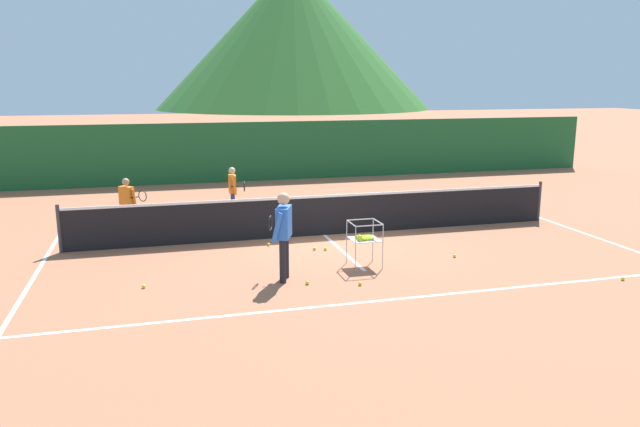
# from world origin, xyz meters

# --- Properties ---
(ground_plane) EXTENTS (120.00, 120.00, 0.00)m
(ground_plane) POSITION_xyz_m (0.00, 0.00, 0.00)
(ground_plane) COLOR #A86647
(line_baseline_near) EXTENTS (12.25, 0.08, 0.01)m
(line_baseline_near) POSITION_xyz_m (0.00, -4.55, 0.00)
(line_baseline_near) COLOR white
(line_baseline_near) RESTS_ON ground
(line_baseline_far) EXTENTS (12.25, 0.08, 0.01)m
(line_baseline_far) POSITION_xyz_m (0.00, 4.94, 0.00)
(line_baseline_far) COLOR white
(line_baseline_far) RESTS_ON ground
(line_sideline_west) EXTENTS (0.08, 9.50, 0.01)m
(line_sideline_west) POSITION_xyz_m (-6.13, 0.00, 0.00)
(line_sideline_west) COLOR white
(line_sideline_west) RESTS_ON ground
(line_sideline_east) EXTENTS (0.08, 9.50, 0.01)m
(line_sideline_east) POSITION_xyz_m (6.13, 0.00, 0.00)
(line_sideline_east) COLOR white
(line_sideline_east) RESTS_ON ground
(line_service_center) EXTENTS (0.08, 5.85, 0.01)m
(line_service_center) POSITION_xyz_m (0.00, 0.00, 0.00)
(line_service_center) COLOR white
(line_service_center) RESTS_ON ground
(tennis_net) EXTENTS (11.81, 0.08, 1.05)m
(tennis_net) POSITION_xyz_m (0.00, 0.00, 0.50)
(tennis_net) COLOR #333338
(tennis_net) RESTS_ON ground
(instructor) EXTENTS (0.48, 0.82, 1.64)m
(instructor) POSITION_xyz_m (-1.62, -3.05, 0.99)
(instructor) COLOR black
(instructor) RESTS_ON ground
(student_0) EXTENTS (0.67, 0.50, 1.30)m
(student_0) POSITION_xyz_m (-4.52, 1.73, 0.78)
(student_0) COLOR black
(student_0) RESTS_ON ground
(student_1) EXTENTS (0.41, 0.66, 1.36)m
(student_1) POSITION_xyz_m (-1.84, 2.60, 0.81)
(student_1) COLOR navy
(student_1) RESTS_ON ground
(ball_cart) EXTENTS (0.58, 0.58, 0.90)m
(ball_cart) POSITION_xyz_m (0.09, -2.62, 0.58)
(ball_cart) COLOR #B7B7BC
(ball_cart) RESTS_ON ground
(tennis_ball_0) EXTENTS (0.07, 0.07, 0.07)m
(tennis_ball_0) POSITION_xyz_m (2.12, -2.54, 0.03)
(tennis_ball_0) COLOR yellow
(tennis_ball_0) RESTS_ON ground
(tennis_ball_1) EXTENTS (0.07, 0.07, 0.07)m
(tennis_ball_1) POSITION_xyz_m (-0.34, -1.31, 0.03)
(tennis_ball_1) COLOR yellow
(tennis_ball_1) RESTS_ON ground
(tennis_ball_2) EXTENTS (0.07, 0.07, 0.07)m
(tennis_ball_2) POSITION_xyz_m (-1.27, -3.42, 0.03)
(tennis_ball_2) COLOR yellow
(tennis_ball_2) RESTS_ON ground
(tennis_ball_3) EXTENTS (0.07, 0.07, 0.07)m
(tennis_ball_3) POSITION_xyz_m (-4.13, -2.86, 0.03)
(tennis_ball_3) COLOR yellow
(tennis_ball_3) RESTS_ON ground
(tennis_ball_4) EXTENTS (0.07, 0.07, 0.07)m
(tennis_ball_4) POSITION_xyz_m (4.41, -4.72, 0.03)
(tennis_ball_4) COLOR yellow
(tennis_ball_4) RESTS_ON ground
(tennis_ball_5) EXTENTS (0.07, 0.07, 0.07)m
(tennis_ball_5) POSITION_xyz_m (-0.56, -1.23, 0.03)
(tennis_ball_5) COLOR yellow
(tennis_ball_5) RESTS_ON ground
(tennis_ball_6) EXTENTS (0.07, 0.07, 0.07)m
(tennis_ball_6) POSITION_xyz_m (-1.47, -0.62, 0.03)
(tennis_ball_6) COLOR yellow
(tennis_ball_6) RESTS_ON ground
(tennis_ball_7) EXTENTS (0.07, 0.07, 0.07)m
(tennis_ball_7) POSITION_xyz_m (-0.37, -3.72, 0.03)
(tennis_ball_7) COLOR yellow
(tennis_ball_7) RESTS_ON ground
(windscreen_fence) EXTENTS (26.96, 0.08, 2.17)m
(windscreen_fence) POSITION_xyz_m (0.00, 8.56, 1.08)
(windscreen_fence) COLOR #1E5B2D
(windscreen_fence) RESTS_ON ground
(hill_0) EXTENTS (37.59, 37.59, 19.41)m
(hill_0) POSITION_xyz_m (15.22, 70.72, 9.70)
(hill_0) COLOR #2D6628
(hill_0) RESTS_ON ground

